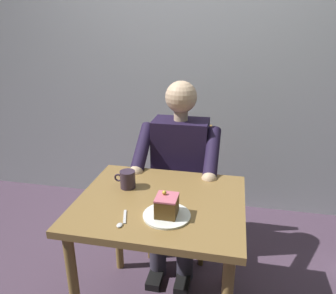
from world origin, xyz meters
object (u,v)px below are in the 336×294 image
dining_table (160,218)px  cake_slice (167,205)px  chair (182,182)px  dessert_spoon (122,221)px  seated_person (178,173)px  coffee_cup (127,179)px

dining_table → cake_slice: bearing=114.4°
chair → dessert_spoon: size_ratio=6.32×
chair → dining_table: bearing=90.0°
chair → seated_person: size_ratio=0.73×
seated_person → dessert_spoon: 0.76m
chair → coffee_cup: chair is taller
dining_table → seated_person: (0.00, -0.52, 0.02)m
cake_slice → coffee_cup: 0.35m
dining_table → chair: size_ratio=0.93×
dining_table → cake_slice: 0.22m
seated_person → cake_slice: 0.68m
dining_table → dessert_spoon: (0.12, 0.22, 0.11)m
dining_table → dessert_spoon: 0.28m
seated_person → cake_slice: size_ratio=10.96×
cake_slice → dessert_spoon: size_ratio=0.79×
dessert_spoon → coffee_cup: bearing=-76.0°
dining_table → dessert_spoon: bearing=61.1°
seated_person → coffee_cup: 0.49m
coffee_cup → dessert_spoon: size_ratio=0.83×
dining_table → seated_person: seated_person is taller
chair → dessert_spoon: bearing=82.3°
cake_slice → seated_person: bearing=-84.6°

